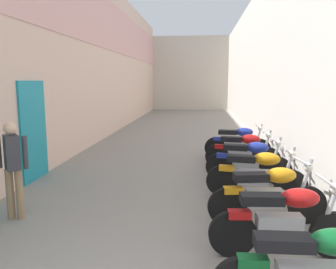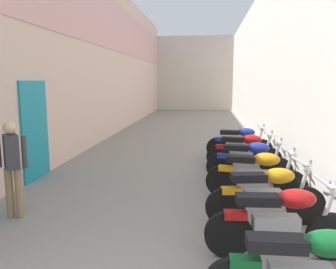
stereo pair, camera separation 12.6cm
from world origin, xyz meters
The scene contains 11 objects.
ground_plane centered at (0.00, 10.22, 0.00)m, with size 40.44×40.44×0.00m, color gray.
building_left centered at (-3.04, 12.16, 3.08)m, with size 0.45×24.44×6.11m.
building_right centered at (3.05, 12.22, 2.74)m, with size 0.45×24.44×5.48m.
building_far_end centered at (0.00, 25.44, 2.77)m, with size 8.70×2.00×5.54m, color beige.
motorcycle_second centered at (1.91, 2.64, 0.50)m, with size 1.85×0.58×1.04m.
motorcycle_third centered at (1.91, 3.63, 0.50)m, with size 1.84×0.58×1.04m.
motorcycle_fourth centered at (1.91, 4.77, 0.50)m, with size 1.84×0.58×1.04m.
motorcycle_fifth centered at (1.91, 5.84, 0.50)m, with size 1.84×0.58×1.04m.
motorcycle_sixth centered at (1.91, 6.88, 0.50)m, with size 1.84×0.58×1.04m.
motorcycle_seventh centered at (1.91, 8.06, 0.50)m, with size 1.85×0.58×1.04m.
pedestrian_mid_alley centered at (-2.08, 3.47, 0.92)m, with size 0.52×0.39×1.57m.
Camera 2 is at (0.99, -1.40, 2.19)m, focal length 35.93 mm.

